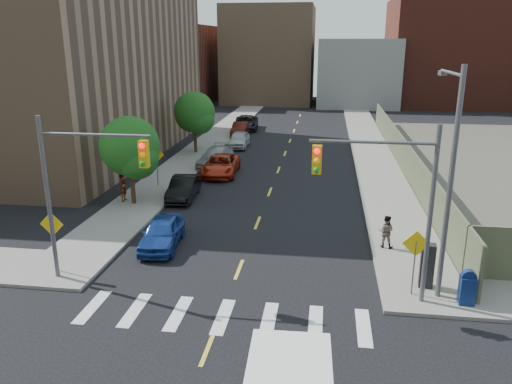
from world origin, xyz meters
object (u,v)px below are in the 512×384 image
(parked_car_black, at_px, (184,188))
(parked_car_white, at_px, (239,139))
(parked_car_maroon, at_px, (240,129))
(payphone, at_px, (427,265))
(parked_car_red, at_px, (221,165))
(pedestrian_west, at_px, (123,188))
(parked_car_silver, at_px, (216,157))
(mailbox, at_px, (467,287))
(parked_car_blue, at_px, (162,233))
(pedestrian_east, at_px, (386,231))
(parked_car_grey, at_px, (246,123))

(parked_car_black, relative_size, parked_car_white, 0.98)
(parked_car_maroon, relative_size, payphone, 2.35)
(parked_car_red, bearing_deg, parked_car_black, -102.57)
(pedestrian_west, bearing_deg, parked_car_red, -28.92)
(parked_car_silver, distance_m, payphone, 23.18)
(parked_car_white, height_order, payphone, payphone)
(parked_car_white, bearing_deg, parked_car_black, -93.56)
(mailbox, bearing_deg, parked_car_maroon, 113.21)
(parked_car_blue, xyz_separation_m, parked_car_maroon, (-1.30, 30.02, -0.01))
(parked_car_silver, height_order, pedestrian_east, pedestrian_east)
(mailbox, relative_size, payphone, 0.76)
(parked_car_blue, relative_size, payphone, 2.30)
(pedestrian_east, bearing_deg, pedestrian_west, -3.33)
(pedestrian_west, relative_size, pedestrian_east, 1.08)
(parked_car_maroon, bearing_deg, mailbox, -67.96)
(mailbox, bearing_deg, pedestrian_west, 149.97)
(parked_car_grey, bearing_deg, payphone, -75.71)
(parked_car_silver, distance_m, parked_car_grey, 17.51)
(parked_car_silver, bearing_deg, pedestrian_east, -47.08)
(payphone, bearing_deg, parked_car_white, 121.61)
(payphone, bearing_deg, parked_car_black, 148.19)
(parked_car_maroon, relative_size, pedestrian_east, 2.71)
(parked_car_maroon, bearing_deg, parked_car_grey, 88.80)
(parked_car_blue, relative_size, pedestrian_east, 2.64)
(payphone, xyz_separation_m, pedestrian_east, (-1.21, 3.92, -0.12))
(parked_car_blue, distance_m, parked_car_red, 13.93)
(payphone, height_order, pedestrian_west, payphone)
(parked_car_red, bearing_deg, parked_car_blue, -92.42)
(parked_car_red, height_order, payphone, payphone)
(parked_car_blue, relative_size, parked_car_silver, 0.82)
(parked_car_silver, bearing_deg, parked_car_red, -64.23)
(parked_car_black, relative_size, parked_car_silver, 0.83)
(payphone, height_order, pedestrian_east, payphone)
(parked_car_maroon, xyz_separation_m, payphone, (13.36, -32.83, 0.36))
(parked_car_red, bearing_deg, payphone, -56.66)
(parked_car_black, bearing_deg, parked_car_blue, -85.36)
(parked_car_blue, distance_m, parked_car_maroon, 30.04)
(parked_car_red, bearing_deg, parked_car_silver, 108.02)
(parked_car_black, xyz_separation_m, parked_car_red, (1.11, 6.23, 0.02))
(parked_car_blue, height_order, mailbox, mailbox)
(mailbox, relative_size, pedestrian_west, 0.81)
(parked_car_grey, bearing_deg, pedestrian_west, -102.41)
(parked_car_red, distance_m, pedestrian_west, 8.91)
(parked_car_red, relative_size, parked_car_grey, 0.94)
(payphone, bearing_deg, mailbox, -37.46)
(parked_car_black, relative_size, pedestrian_west, 2.51)
(parked_car_blue, height_order, parked_car_silver, parked_car_silver)
(parked_car_grey, bearing_deg, pedestrian_east, -75.37)
(parked_car_silver, bearing_deg, mailbox, -49.80)
(parked_car_blue, height_order, parked_car_maroon, parked_car_blue)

